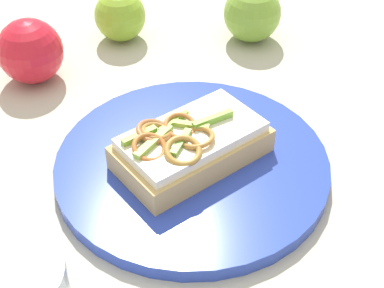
{
  "coord_description": "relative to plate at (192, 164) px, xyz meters",
  "views": [
    {
      "loc": [
        -0.14,
        -0.4,
        0.4
      ],
      "look_at": [
        0.0,
        0.0,
        0.04
      ],
      "focal_mm": 51.29,
      "sensor_mm": 36.0,
      "label": 1
    }
  ],
  "objects": [
    {
      "name": "ground_plane",
      "position": [
        0.0,
        0.0,
        -0.01
      ],
      "size": [
        2.0,
        2.0,
        0.0
      ],
      "primitive_type": "plane",
      "color": "#B8B6A0",
      "rests_on": "ground"
    },
    {
      "name": "plate",
      "position": [
        0.0,
        0.0,
        0.0
      ],
      "size": [
        0.29,
        0.29,
        0.02
      ],
      "primitive_type": "cylinder",
      "color": "#2B45BA",
      "rests_on": "ground_plane"
    },
    {
      "name": "sandwich",
      "position": [
        -0.0,
        -0.0,
        0.03
      ],
      "size": [
        0.17,
        0.13,
        0.05
      ],
      "rotation": [
        0.0,
        0.0,
        0.33
      ],
      "color": "tan",
      "rests_on": "plate"
    },
    {
      "name": "apple_1",
      "position": [
        -0.14,
        0.23,
        0.03
      ],
      "size": [
        0.09,
        0.09,
        0.08
      ],
      "primitive_type": "sphere",
      "rotation": [
        0.0,
        0.0,
        6.23
      ],
      "color": "red",
      "rests_on": "ground_plane"
    },
    {
      "name": "apple_2",
      "position": [
        0.17,
        0.23,
        0.03
      ],
      "size": [
        0.1,
        0.1,
        0.08
      ],
      "primitive_type": "sphere",
      "rotation": [
        0.0,
        0.0,
        1.95
      ],
      "color": "#7AAC37",
      "rests_on": "ground_plane"
    },
    {
      "name": "apple_3",
      "position": [
        -0.01,
        0.3,
        0.03
      ],
      "size": [
        0.07,
        0.07,
        0.07
      ],
      "primitive_type": "sphere",
      "rotation": [
        0.0,
        0.0,
        1.55
      ],
      "color": "#87B42D",
      "rests_on": "ground_plane"
    }
  ]
}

